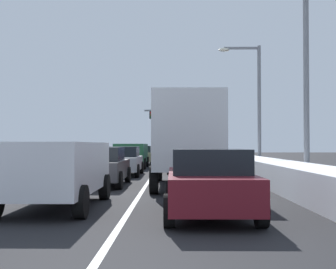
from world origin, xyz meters
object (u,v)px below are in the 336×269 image
Objects in this scene: sedan_charcoal_center_lane_second at (101,166)px; street_lamp_right_mid at (253,95)px; traffic_light_gantry at (184,122)px; sedan_red_right_lane_third at (185,159)px; sedan_tan_center_lane_fifth at (141,155)px; suv_white_center_lane_nearest at (57,168)px; sedan_maroon_right_lane_nearest at (209,182)px; suv_black_right_lane_fifth at (178,152)px; sedan_silver_center_lane_third at (122,161)px; box_truck_right_lane_second at (186,137)px; suv_green_center_lane_fourth at (132,153)px; suv_navy_right_lane_fourth at (182,153)px; street_lamp_right_near at (296,66)px.

street_lamp_right_mid reaches higher than sedan_charcoal_center_lane_second.
sedan_charcoal_center_lane_second is at bearing -96.32° from traffic_light_gantry.
traffic_light_gantry is (0.81, 31.11, 3.73)m from sedan_red_right_lane_third.
street_lamp_right_mid is at bearing -48.72° from sedan_tan_center_lane_fifth.
traffic_light_gantry reaches higher than suv_white_center_lane_nearest.
sedan_maroon_right_lane_nearest is 15.33m from sedan_red_right_lane_third.
suv_white_center_lane_nearest is at bearing -91.29° from sedan_charcoal_center_lane_second.
suv_black_right_lane_fifth is 27.01m from suv_white_center_lane_nearest.
sedan_tan_center_lane_fifth is at bearing 89.67° from sedan_silver_center_lane_third.
sedan_red_right_lane_third is 8.70m from sedan_charcoal_center_lane_second.
sedan_maroon_right_lane_nearest is 0.92× the size of suv_white_center_lane_nearest.
box_truck_right_lane_second reaches higher than suv_green_center_lane_fourth.
sedan_silver_center_lane_third is at bearing -149.98° from street_lamp_right_mid.
street_lamp_right_mid reaches higher than sedan_red_right_lane_third.
street_lamp_right_mid is (7.85, 10.29, 3.93)m from sedan_charcoal_center_lane_second.
sedan_maroon_right_lane_nearest and sedan_red_right_lane_third have the same top height.
suv_navy_right_lane_fourth and suv_green_center_lane_fourth have the same top height.
sedan_silver_center_lane_third is at bearing -90.33° from sedan_tan_center_lane_fifth.
sedan_charcoal_center_lane_second is (0.14, 6.17, -0.25)m from suv_white_center_lane_nearest.
suv_black_right_lane_fifth is at bearing 90.74° from sedan_maroon_right_lane_nearest.
suv_navy_right_lane_fourth and suv_black_right_lane_fifth have the same top height.
sedan_charcoal_center_lane_second is 5.86m from sedan_silver_center_lane_third.
suv_green_center_lane_fourth is (0.01, 13.05, 0.25)m from sedan_charcoal_center_lane_second.
sedan_red_right_lane_third is at bearing -91.49° from traffic_light_gantry.
street_lamp_right_near reaches higher than sedan_silver_center_lane_third.
street_lamp_right_near is 10.47m from street_lamp_right_mid.
street_lamp_right_near is (7.78, 6.00, 3.68)m from suv_white_center_lane_nearest.
suv_white_center_lane_nearest is 1.09× the size of sedan_silver_center_lane_third.
street_lamp_right_mid is (4.35, -3.71, 3.68)m from suv_navy_right_lane_fourth.
suv_navy_right_lane_fourth is at bearing 90.36° from sedan_maroon_right_lane_nearest.
sedan_charcoal_center_lane_second is 1.00× the size of sedan_silver_center_lane_third.
suv_white_center_lane_nearest is at bearing -121.67° from box_truck_right_lane_second.
sedan_tan_center_lane_fifth is at bearing 89.09° from suv_white_center_lane_nearest.
sedan_tan_center_lane_fifth is (0.26, 18.94, 0.00)m from sedan_charcoal_center_lane_second.
suv_navy_right_lane_fourth is at bearing -56.73° from sedan_tan_center_lane_fifth.
box_truck_right_lane_second is at bearing -175.04° from street_lamp_right_near.
street_lamp_right_mid is at bearing -83.02° from traffic_light_gantry.
street_lamp_right_mid is at bearing 67.35° from box_truck_right_lane_second.
suv_black_right_lane_fifth is at bearing 101.87° from street_lamp_right_near.
sedan_maroon_right_lane_nearest is at bearing -63.75° from sedan_charcoal_center_lane_second.
sedan_red_right_lane_third is 6.20m from suv_green_center_lane_fourth.
sedan_red_right_lane_third is at bearing -55.43° from suv_green_center_lane_fourth.
sedan_tan_center_lane_fifth is (-3.26, 10.99, 0.00)m from sedan_red_right_lane_third.
suv_white_center_lane_nearest is 25.12m from sedan_tan_center_lane_fifth.
sedan_charcoal_center_lane_second and sedan_silver_center_lane_third have the same top height.
sedan_tan_center_lane_fifth is 0.60× the size of traffic_light_gantry.
sedan_silver_center_lane_third is at bearing -97.12° from traffic_light_gantry.
suv_green_center_lane_fourth is 1.09× the size of sedan_tan_center_lane_fifth.
traffic_light_gantry reaches higher than sedan_charcoal_center_lane_second.
sedan_red_right_lane_third is 0.60× the size of traffic_light_gantry.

